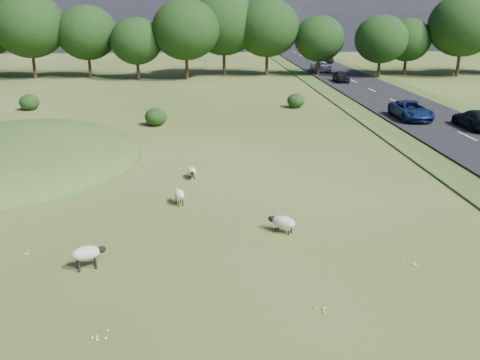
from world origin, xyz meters
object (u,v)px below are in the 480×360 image
at_px(car_1, 411,110).
at_px(sheep_3, 192,172).
at_px(car_6, 326,59).
at_px(sheep_2, 283,222).
at_px(car_5, 476,119).
at_px(sheep_0, 179,194).
at_px(car_2, 321,66).
at_px(car_0, 341,77).
at_px(sheep_1, 87,253).

bearing_deg(car_1, sheep_3, -141.11).
bearing_deg(car_6, sheep_2, 76.03).
height_order(sheep_3, car_5, car_5).
height_order(sheep_0, car_2, car_2).
height_order(sheep_3, car_0, car_0).
height_order(car_1, car_6, car_1).
bearing_deg(car_1, sheep_0, -134.76).
xyz_separation_m(car_0, car_1, (0.00, -24.66, 0.08)).
bearing_deg(car_0, car_1, -90.00).
bearing_deg(sheep_2, car_0, -71.36).
bearing_deg(sheep_1, car_0, 45.37).
bearing_deg(car_0, sheep_3, -115.16).
xyz_separation_m(sheep_2, car_2, (14.52, 60.20, 0.50)).
relative_size(sheep_0, car_5, 0.23).
bearing_deg(car_1, sheep_1, -130.54).
height_order(sheep_1, car_5, car_5).
relative_size(sheep_3, car_0, 0.29).
height_order(sheep_0, sheep_3, sheep_0).
distance_m(sheep_3, car_6, 69.20).
bearing_deg(car_6, car_0, 81.61).
bearing_deg(sheep_1, car_6, 50.26).
relative_size(car_1, car_5, 1.09).
relative_size(car_0, car_6, 0.83).
xyz_separation_m(car_0, car_6, (3.80, 25.75, 0.02)).
bearing_deg(sheep_0, car_6, -33.55).
bearing_deg(sheep_3, car_1, 124.02).
bearing_deg(sheep_2, sheep_3, -27.60).
height_order(sheep_1, sheep_3, sheep_1).
height_order(car_2, car_6, car_2).
xyz_separation_m(sheep_1, car_6, (26.17, 76.57, 0.30)).
bearing_deg(sheep_2, sheep_0, -3.71).
bearing_deg(sheep_1, sheep_2, -0.27).
bearing_deg(sheep_1, car_1, 28.59).
height_order(sheep_2, sheep_3, sheep_2).
relative_size(sheep_2, car_0, 0.33).
relative_size(sheep_1, car_5, 0.27).
bearing_deg(car_5, sheep_1, 40.35).
bearing_deg(car_2, car_1, -90.00).
bearing_deg(car_0, sheep_0, -113.57).
xyz_separation_m(sheep_3, car_5, (22.45, 11.12, 0.58)).
bearing_deg(car_6, sheep_0, 71.75).
height_order(sheep_1, car_1, car_1).
xyz_separation_m(car_0, car_2, (0.00, 12.34, 0.05)).
distance_m(car_1, car_6, 50.55).
bearing_deg(car_6, car_2, 74.18).
distance_m(car_5, car_6, 54.34).
bearing_deg(car_5, car_6, -90.00).
xyz_separation_m(sheep_1, sheep_2, (7.85, 2.95, -0.17)).
relative_size(car_5, car_6, 1.05).
xyz_separation_m(sheep_0, car_0, (19.21, 44.03, 0.38)).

